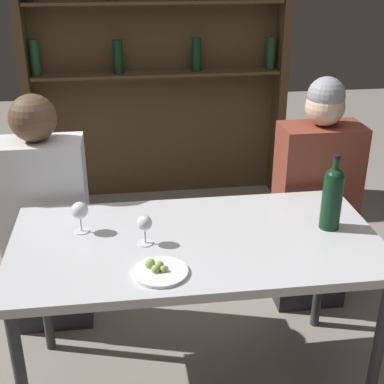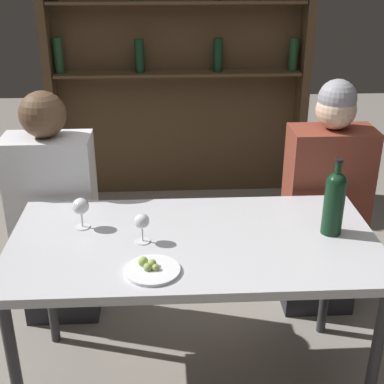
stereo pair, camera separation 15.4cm
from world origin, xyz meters
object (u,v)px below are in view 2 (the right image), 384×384
Objects in this scene: wine_glass_0 at (142,223)px; wine_glass_1 at (81,207)px; wine_bottle at (334,200)px; food_plate_0 at (151,269)px; seated_person_left at (55,218)px; seated_person_right at (325,207)px.

wine_glass_0 is 0.28m from wine_glass_1.
wine_bottle is at bearing -5.48° from wine_glass_1.
wine_bottle is 0.76m from food_plate_0.
food_plate_0 is 0.17× the size of seated_person_left.
seated_person_right reaches higher than wine_glass_0.
wine_glass_1 is 0.11× the size of seated_person_right.
wine_glass_1 is (-0.25, 0.13, 0.01)m from wine_glass_0.
seated_person_right is at bearing 20.17° from wine_glass_1.
seated_person_left is 1.33m from seated_person_right.
wine_glass_0 is 0.10× the size of seated_person_left.
seated_person_right is at bearing 31.62° from wine_glass_0.
seated_person_right is at bearing 41.71° from food_plate_0.
food_plate_0 is at bearing -79.96° from wine_glass_0.
seated_person_left is at bearing 129.69° from wine_glass_0.
wine_bottle is 0.60m from seated_person_right.
seated_person_left reaches higher than food_plate_0.
wine_glass_0 is at bearing -50.31° from seated_person_left.
wine_glass_0 is (-0.74, -0.03, -0.06)m from wine_bottle.
food_plate_0 is (0.28, -0.34, -0.08)m from wine_glass_1.
wine_glass_1 is at bearing 174.52° from wine_bottle.
food_plate_0 is 1.14m from seated_person_right.
seated_person_left is at bearing 116.09° from wine_glass_1.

